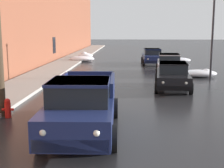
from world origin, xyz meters
name	(u,v)px	position (x,y,z in m)	size (l,w,h in m)	color
left_sidewalk_slab	(44,74)	(-6.11, 18.00, 0.08)	(2.58, 80.00, 0.16)	gray
brick_townhouse_facade	(15,5)	(-7.90, 18.00, 4.78)	(0.63, 80.00, 9.55)	brown
snow_bank_near_corner_left	(81,59)	(-4.92, 27.72, 0.27)	(2.50, 1.46, 0.54)	white
snow_bank_along_left_kerb	(200,73)	(4.58, 17.76, 0.25)	(2.41, 1.31, 0.56)	white
snow_bank_mid_block_left	(85,56)	(-5.01, 30.83, 0.33)	(1.63, 1.11, 0.76)	white
snow_bank_near_corner_right	(178,60)	(4.59, 26.93, 0.25)	(2.29, 1.22, 0.54)	white
pickup_truck_darkblue_approaching_near_lane	(83,105)	(-1.61, 5.95, 0.88)	(2.23, 5.35, 1.76)	navy
sedan_black_parked_kerbside_close	(173,75)	(2.14, 13.34, 0.75)	(2.14, 4.12, 1.42)	black
sedan_silver_parked_kerbside_mid	(169,63)	(2.72, 19.26, 0.75)	(2.16, 4.34, 1.42)	#B7B7BC
sedan_darkblue_parked_far_down_block	(152,56)	(1.98, 25.42, 0.75)	(1.91, 4.34, 1.42)	navy
fire_hydrant	(8,108)	(-4.56, 7.51, 0.36)	(0.42, 0.22, 0.71)	red
street_lamp_post	(213,32)	(5.02, 16.73, 2.99)	(0.44, 0.24, 5.28)	#28282D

